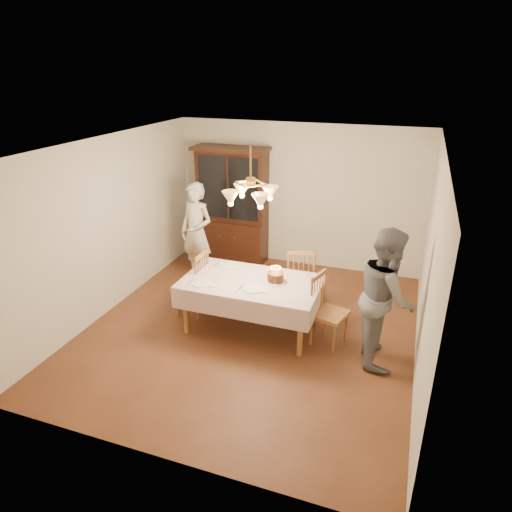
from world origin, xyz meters
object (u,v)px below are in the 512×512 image
at_px(dining_table, 251,286).
at_px(chair_far_side, 301,280).
at_px(birthday_cake, 275,277).
at_px(elderly_woman, 197,233).
at_px(china_hutch, 232,207).

relative_size(dining_table, chair_far_side, 1.90).
xyz_separation_m(chair_far_side, birthday_cake, (-0.17, -0.79, 0.38)).
distance_m(elderly_woman, birthday_cake, 2.11).
bearing_deg(chair_far_side, birthday_cake, -102.07).
distance_m(chair_far_side, elderly_woman, 2.01).
bearing_deg(china_hutch, chair_far_side, -39.19).
bearing_deg(elderly_woman, birthday_cake, -18.98).
relative_size(dining_table, birthday_cake, 6.33).
xyz_separation_m(chair_far_side, elderly_woman, (-1.93, 0.36, 0.42)).
height_order(china_hutch, birthday_cake, china_hutch).
height_order(dining_table, elderly_woman, elderly_woman).
height_order(dining_table, birthday_cake, birthday_cake).
bearing_deg(china_hutch, birthday_cake, -54.96).
bearing_deg(birthday_cake, china_hutch, 125.04).
bearing_deg(elderly_woman, chair_far_side, 3.63).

